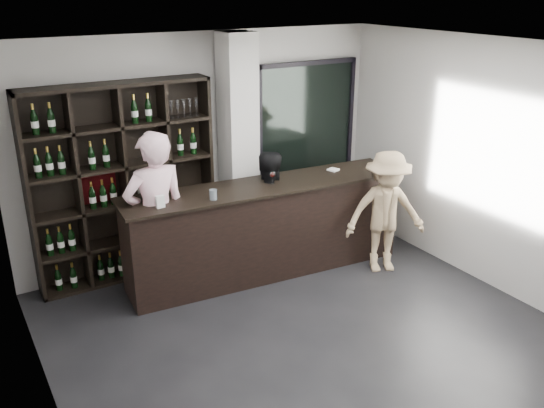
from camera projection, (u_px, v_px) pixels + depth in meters
floor at (326, 350)px, 5.78m from camera, size 5.00×5.50×0.01m
wine_shelf at (124, 184)px, 6.85m from camera, size 2.20×0.35×2.40m
structural_column at (239, 148)px, 7.40m from camera, size 0.40×0.40×2.90m
glass_panel at (306, 136)px, 8.17m from camera, size 1.60×0.08×2.10m
tasting_counter at (266, 229)px, 7.13m from camera, size 3.55×0.73×1.17m
taster_pink at (156, 218)px, 6.41m from camera, size 0.74×0.50×1.99m
taster_black at (267, 211)px, 7.21m from camera, size 0.90×0.80×1.54m
customer at (386, 212)px, 7.13m from camera, size 1.16×0.92×1.56m
wine_glass at (272, 175)px, 6.90m from camera, size 0.12×0.12×0.22m
spit_cup at (213, 195)px, 6.42m from camera, size 0.11×0.11×0.12m
napkin_stack at (333, 170)px, 7.43m from camera, size 0.15×0.15×0.02m
card_stand at (160, 202)px, 6.18m from camera, size 0.10×0.05×0.14m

